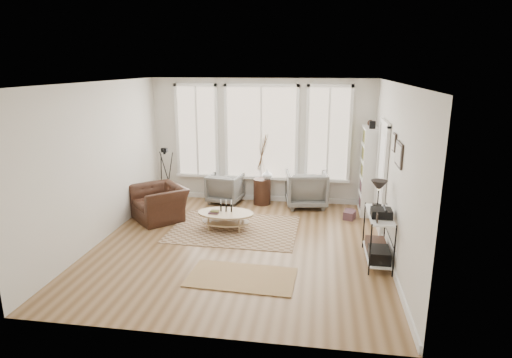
% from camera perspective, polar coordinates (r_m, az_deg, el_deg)
% --- Properties ---
extents(room, '(5.50, 5.54, 2.90)m').
position_cam_1_polar(room, '(7.46, -2.03, 1.35)').
color(room, olive).
rests_on(room, ground).
extents(bay_window, '(4.14, 0.12, 2.24)m').
position_cam_1_polar(bay_window, '(10.03, 0.70, 5.94)').
color(bay_window, tan).
rests_on(bay_window, ground).
extents(door, '(0.09, 1.06, 2.22)m').
position_cam_1_polar(door, '(8.59, 16.41, 0.47)').
color(door, white).
rests_on(door, ground).
extents(bookcase, '(0.31, 0.85, 2.06)m').
position_cam_1_polar(bookcase, '(9.64, 14.75, 1.12)').
color(bookcase, white).
rests_on(bookcase, ground).
extents(low_shelf, '(0.38, 1.08, 1.30)m').
position_cam_1_polar(low_shelf, '(7.38, 16.01, -6.86)').
color(low_shelf, white).
rests_on(low_shelf, ground).
extents(wall_art, '(0.04, 0.88, 0.44)m').
position_cam_1_polar(wall_art, '(7.06, 18.36, 3.54)').
color(wall_art, black).
rests_on(wall_art, ground).
extents(rug_main, '(2.52, 1.91, 0.01)m').
position_cam_1_polar(rug_main, '(8.63, -2.91, -6.65)').
color(rug_main, brown).
rests_on(rug_main, ground).
extents(rug_runner, '(1.69, 0.99, 0.01)m').
position_cam_1_polar(rug_runner, '(6.78, -1.94, -12.92)').
color(rug_runner, brown).
rests_on(rug_runner, ground).
extents(coffee_table, '(1.13, 0.73, 0.51)m').
position_cam_1_polar(coffee_table, '(8.54, -4.10, -4.95)').
color(coffee_table, tan).
rests_on(coffee_table, ground).
extents(armchair_left, '(0.86, 0.88, 0.70)m').
position_cam_1_polar(armchair_left, '(10.20, -4.09, -1.20)').
color(armchair_left, slate).
rests_on(armchair_left, ground).
extents(armchair_right, '(1.04, 1.06, 0.84)m').
position_cam_1_polar(armchair_right, '(9.94, 6.67, -1.26)').
color(armchair_right, slate).
rests_on(armchair_right, ground).
extents(side_table, '(0.40, 0.40, 1.69)m').
position_cam_1_polar(side_table, '(9.93, 0.83, 1.16)').
color(side_table, '#351C12').
rests_on(side_table, ground).
extents(vase, '(0.29, 0.29, 0.24)m').
position_cam_1_polar(vase, '(9.93, 1.51, 0.64)').
color(vase, silver).
rests_on(vase, side_table).
extents(accent_chair, '(1.44, 1.44, 0.71)m').
position_cam_1_polar(accent_chair, '(9.30, -12.78, -3.12)').
color(accent_chair, '#351C12').
rests_on(accent_chair, ground).
extents(tripod_camera, '(0.47, 0.47, 1.34)m').
position_cam_1_polar(tripod_camera, '(10.19, -11.92, 0.05)').
color(tripod_camera, black).
rests_on(tripod_camera, ground).
extents(book_stack_near, '(0.23, 0.27, 0.16)m').
position_cam_1_polar(book_stack_near, '(9.47, 12.31, -4.52)').
color(book_stack_near, brown).
rests_on(book_stack_near, ground).
extents(book_stack_far, '(0.29, 0.32, 0.17)m').
position_cam_1_polar(book_stack_far, '(9.35, 12.36, -4.74)').
color(book_stack_far, brown).
rests_on(book_stack_far, ground).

